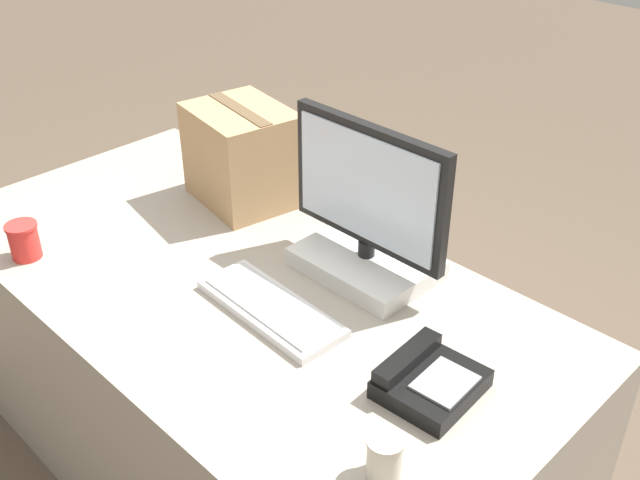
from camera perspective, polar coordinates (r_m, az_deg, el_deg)
name	(u,v)px	position (r m, az deg, el deg)	size (l,w,h in m)	color
ground_plane	(250,465)	(2.44, -5.35, -16.72)	(12.00, 12.00, 0.00)	brown
office_desk	(244,379)	(2.18, -5.82, -10.47)	(1.80, 0.90, 0.72)	#A89E8E
monitor	(367,223)	(1.89, 3.61, 1.27)	(0.47, 0.26, 0.41)	white
keyboard	(270,308)	(1.82, -3.80, -5.16)	(0.41, 0.17, 0.03)	silver
desk_phone	(428,380)	(1.61, 8.25, -10.54)	(0.19, 0.22, 0.07)	black
paper_cup_left	(24,241)	(2.14, -21.62, -0.05)	(0.08, 0.08, 0.10)	red
paper_cup_right	(385,457)	(1.43, 4.95, -16.13)	(0.07, 0.07, 0.09)	beige
cardboard_box	(242,155)	(2.25, -5.95, 6.44)	(0.34, 0.30, 0.29)	tan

